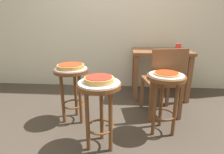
{
  "coord_description": "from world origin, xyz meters",
  "views": [
    {
      "loc": [
        0.17,
        -1.47,
        1.11
      ],
      "look_at": [
        0.04,
        0.32,
        0.56
      ],
      "focal_mm": 28.4,
      "sensor_mm": 36.0,
      "label": 1
    }
  ],
  "objects": [
    {
      "name": "pizza_middle",
      "position": [
        0.57,
        0.21,
        0.65
      ],
      "size": [
        0.25,
        0.25,
        0.02
      ],
      "color": "tan",
      "rests_on": "serving_plate_middle"
    },
    {
      "name": "dining_table",
      "position": [
        0.7,
        1.23,
        0.59
      ],
      "size": [
        0.84,
        0.62,
        0.72
      ],
      "color": "brown",
      "rests_on": "ground_plane"
    },
    {
      "name": "stool_leftside",
      "position": [
        -0.42,
        0.37,
        0.46
      ],
      "size": [
        0.38,
        0.38,
        0.63
      ],
      "color": "brown",
      "rests_on": "ground_plane"
    },
    {
      "name": "wooden_chair",
      "position": [
        0.63,
        0.56,
        0.47
      ],
      "size": [
        0.47,
        0.47,
        0.85
      ],
      "color": "brown",
      "rests_on": "ground_plane"
    },
    {
      "name": "stool_foreground",
      "position": [
        -0.04,
        -0.07,
        0.46
      ],
      "size": [
        0.38,
        0.38,
        0.63
      ],
      "color": "brown",
      "rests_on": "ground_plane"
    },
    {
      "name": "serving_plate_foreground",
      "position": [
        -0.04,
        -0.07,
        0.63
      ],
      "size": [
        0.35,
        0.35,
        0.01
      ],
      "primitive_type": "cylinder",
      "color": "silver",
      "rests_on": "stool_foreground"
    },
    {
      "name": "stool_middle",
      "position": [
        0.57,
        0.21,
        0.46
      ],
      "size": [
        0.38,
        0.38,
        0.63
      ],
      "color": "brown",
      "rests_on": "ground_plane"
    },
    {
      "name": "pizza_foreground",
      "position": [
        -0.04,
        -0.07,
        0.66
      ],
      "size": [
        0.25,
        0.25,
        0.05
      ],
      "color": "tan",
      "rests_on": "serving_plate_foreground"
    },
    {
      "name": "serving_plate_middle",
      "position": [
        0.57,
        0.21,
        0.63
      ],
      "size": [
        0.34,
        0.34,
        0.01
      ],
      "primitive_type": "cylinder",
      "color": "silver",
      "rests_on": "stool_middle"
    },
    {
      "name": "cup_near_edge",
      "position": [
        0.93,
        1.16,
        0.78
      ],
      "size": [
        0.08,
        0.08,
        0.1
      ],
      "primitive_type": "cylinder",
      "color": "red",
      "rests_on": "dining_table"
    },
    {
      "name": "ground_plane",
      "position": [
        0.0,
        0.0,
        0.0
      ],
      "size": [
        6.0,
        6.0,
        0.0
      ],
      "primitive_type": "plane",
      "color": "#42382D"
    },
    {
      "name": "serving_plate_leftside",
      "position": [
        -0.42,
        0.37,
        0.63
      ],
      "size": [
        0.35,
        0.35,
        0.01
      ],
      "primitive_type": "cylinder",
      "color": "silver",
      "rests_on": "stool_leftside"
    },
    {
      "name": "pizza_leftside",
      "position": [
        -0.42,
        0.37,
        0.66
      ],
      "size": [
        0.29,
        0.29,
        0.05
      ],
      "color": "tan",
      "rests_on": "serving_plate_leftside"
    }
  ]
}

